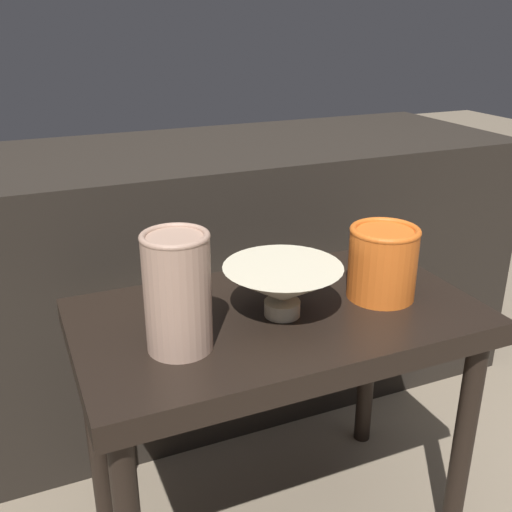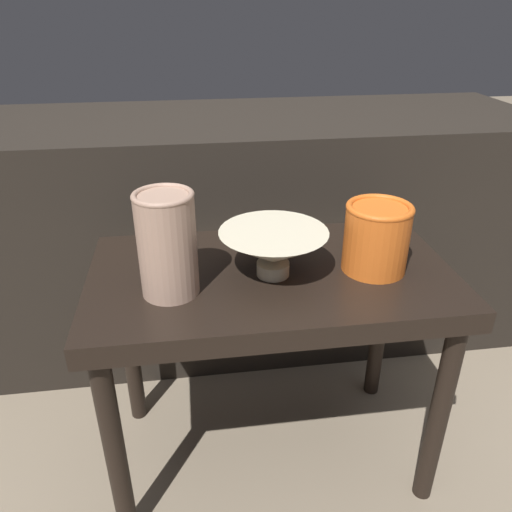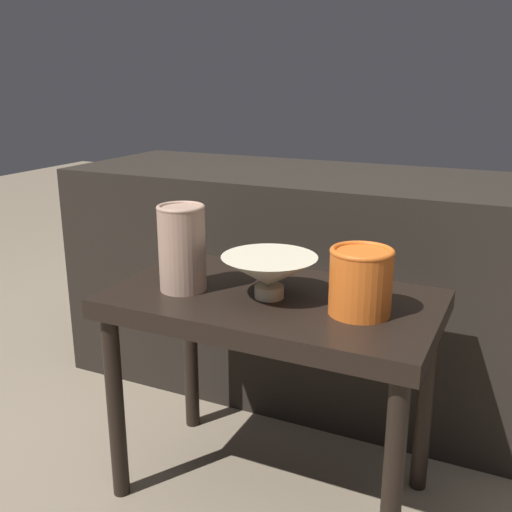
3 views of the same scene
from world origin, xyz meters
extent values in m
cube|color=black|center=(0.00, 0.00, 0.44)|extent=(0.66, 0.37, 0.04)
cylinder|color=black|center=(0.29, -0.15, 0.21)|extent=(0.04, 0.04, 0.42)
cylinder|color=black|center=(-0.29, 0.15, 0.21)|extent=(0.04, 0.04, 0.42)
cylinder|color=black|center=(0.29, 0.15, 0.21)|extent=(0.04, 0.04, 0.42)
cube|color=black|center=(0.00, 0.51, 0.31)|extent=(1.58, 0.50, 0.63)
cylinder|color=beige|center=(0.00, -0.02, 0.47)|extent=(0.06, 0.06, 0.02)
cone|color=beige|center=(0.00, -0.02, 0.52)|extent=(0.19, 0.19, 0.06)
cylinder|color=tan|center=(-0.18, -0.05, 0.55)|extent=(0.10, 0.10, 0.17)
torus|color=tan|center=(-0.18, -0.05, 0.63)|extent=(0.10, 0.10, 0.01)
cylinder|color=orange|center=(0.18, -0.02, 0.52)|extent=(0.11, 0.11, 0.12)
torus|color=orange|center=(0.18, -0.02, 0.58)|extent=(0.12, 0.12, 0.01)
camera|label=1|loc=(-0.38, -0.78, 0.91)|focal=42.00mm
camera|label=2|loc=(-0.14, -0.78, 0.90)|focal=35.00mm
camera|label=3|loc=(0.45, -1.03, 0.88)|focal=42.00mm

